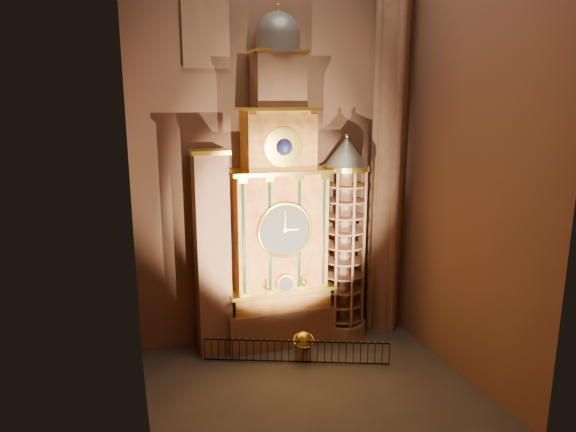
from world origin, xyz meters
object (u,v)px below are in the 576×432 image
object	(u,v)px
portrait_tower	(212,253)
iron_railing	(296,352)
celestial_globe	(304,343)
astronomical_clock	(279,218)
stair_turret	(344,241)

from	to	relation	value
portrait_tower	iron_railing	world-z (taller)	portrait_tower
celestial_globe	iron_railing	xyz separation A→B (m)	(-0.46, -0.20, -0.28)
astronomical_clock	stair_turret	world-z (taller)	astronomical_clock
portrait_tower	celestial_globe	bearing A→B (deg)	-31.05
portrait_tower	stair_turret	xyz separation A→B (m)	(6.90, -0.28, 0.12)
stair_turret	portrait_tower	bearing A→B (deg)	177.67
celestial_globe	portrait_tower	bearing A→B (deg)	148.95
astronomical_clock	portrait_tower	distance (m)	3.73
astronomical_clock	celestial_globe	world-z (taller)	astronomical_clock
astronomical_clock	iron_railing	size ratio (longest dim) A/B	2.00
iron_railing	astronomical_clock	bearing A→B (deg)	91.34
astronomical_clock	portrait_tower	bearing A→B (deg)	179.71
stair_turret	iron_railing	xyz separation A→B (m)	(-3.44, -2.28, -4.66)
portrait_tower	iron_railing	xyz separation A→B (m)	(3.46, -2.56, -4.54)
astronomical_clock	iron_railing	xyz separation A→B (m)	(0.06, -2.54, -6.07)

